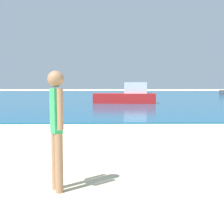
# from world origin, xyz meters

# --- Properties ---
(water) EXTENTS (160.00, 60.00, 0.06)m
(water) POSITION_xyz_m (0.00, 40.59, 0.03)
(water) COLOR #14567F
(water) RESTS_ON ground
(person_standing) EXTENTS (0.23, 0.34, 1.64)m
(person_standing) POSITION_xyz_m (-1.14, 3.99, 0.93)
(person_standing) COLOR #936B4C
(person_standing) RESTS_ON ground
(boat_near) EXTENTS (4.88, 2.01, 1.61)m
(boat_near) POSITION_xyz_m (1.06, 21.86, 0.62)
(boat_near) COLOR red
(boat_near) RESTS_ON water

